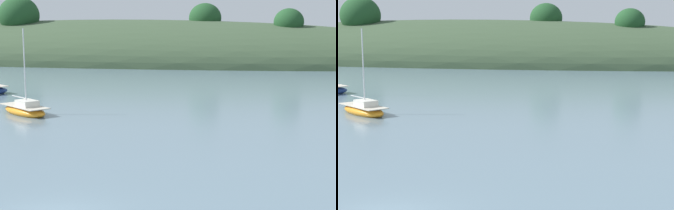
% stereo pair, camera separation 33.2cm
% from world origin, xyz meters
% --- Properties ---
extents(far_shoreline_hill, '(150.00, 36.00, 20.96)m').
position_xyz_m(far_shoreline_hill, '(-25.11, 81.36, 0.10)').
color(far_shoreline_hill, '#384C33').
rests_on(far_shoreline_hill, ground).
extents(sailboat_navy_dinghy, '(5.62, 4.69, 6.91)m').
position_xyz_m(sailboat_navy_dinghy, '(-11.70, 20.61, 0.35)').
color(sailboat_navy_dinghy, orange).
rests_on(sailboat_navy_dinghy, ground).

